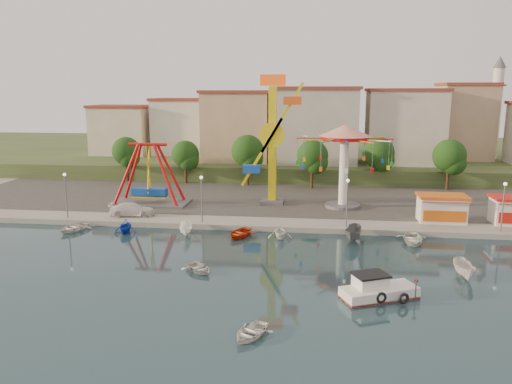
% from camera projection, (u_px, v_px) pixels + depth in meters
% --- Properties ---
extents(ground, '(200.00, 200.00, 0.00)m').
position_uv_depth(ground, '(259.00, 271.00, 42.67)').
color(ground, '#122732').
rests_on(ground, ground).
extents(quay_deck, '(200.00, 100.00, 0.60)m').
position_uv_depth(quay_deck, '(294.00, 164.00, 102.90)').
color(quay_deck, '#9E998E').
rests_on(quay_deck, ground).
extents(asphalt_pad, '(90.00, 28.00, 0.01)m').
position_uv_depth(asphalt_pad, '(283.00, 193.00, 71.72)').
color(asphalt_pad, '#4C4944').
rests_on(asphalt_pad, quay_deck).
extents(hill_terrace, '(200.00, 60.00, 3.00)m').
position_uv_depth(hill_terrace, '(295.00, 155.00, 107.52)').
color(hill_terrace, '#384C26').
rests_on(hill_terrace, ground).
extents(pirate_ship_ride, '(10.00, 5.00, 8.00)m').
position_uv_depth(pirate_ship_ride, '(149.00, 175.00, 64.27)').
color(pirate_ship_ride, '#59595E').
rests_on(pirate_ship_ride, quay_deck).
extents(kamikaze_tower, '(5.56, 3.10, 16.50)m').
position_uv_depth(kamikaze_tower, '(274.00, 143.00, 63.58)').
color(kamikaze_tower, '#59595E').
rests_on(kamikaze_tower, quay_deck).
extents(wave_swinger, '(11.60, 11.60, 10.40)m').
position_uv_depth(wave_swinger, '(344.00, 148.00, 61.77)').
color(wave_swinger, '#59595E').
rests_on(wave_swinger, quay_deck).
extents(booth_left, '(5.40, 3.78, 3.08)m').
position_uv_depth(booth_left, '(442.00, 208.00, 56.03)').
color(booth_left, white).
rests_on(booth_left, quay_deck).
extents(lamp_post_0, '(0.14, 0.14, 5.00)m').
position_uv_depth(lamp_post_0, '(66.00, 197.00, 57.56)').
color(lamp_post_0, '#59595E').
rests_on(lamp_post_0, quay_deck).
extents(lamp_post_1, '(0.14, 0.14, 5.00)m').
position_uv_depth(lamp_post_1, '(202.00, 200.00, 55.65)').
color(lamp_post_1, '#59595E').
rests_on(lamp_post_1, quay_deck).
extents(lamp_post_2, '(0.14, 0.14, 5.00)m').
position_uv_depth(lamp_post_2, '(347.00, 204.00, 53.74)').
color(lamp_post_2, '#59595E').
rests_on(lamp_post_2, quay_deck).
extents(lamp_post_3, '(0.14, 0.14, 5.00)m').
position_uv_depth(lamp_post_3, '(503.00, 208.00, 51.83)').
color(lamp_post_3, '#59595E').
rests_on(lamp_post_3, quay_deck).
extents(tree_0, '(4.60, 4.60, 7.19)m').
position_uv_depth(tree_0, '(126.00, 151.00, 80.63)').
color(tree_0, '#382314').
rests_on(tree_0, quay_deck).
extents(tree_1, '(4.35, 4.35, 6.80)m').
position_uv_depth(tree_1, '(185.00, 154.00, 78.78)').
color(tree_1, '#382314').
rests_on(tree_1, quay_deck).
extents(tree_2, '(5.02, 5.02, 7.85)m').
position_uv_depth(tree_2, '(248.00, 151.00, 77.02)').
color(tree_2, '#382314').
rests_on(tree_2, quay_deck).
extents(tree_3, '(4.68, 4.68, 7.32)m').
position_uv_depth(tree_3, '(312.00, 156.00, 74.50)').
color(tree_3, '#382314').
rests_on(tree_3, quay_deck).
extents(tree_4, '(4.86, 4.86, 7.60)m').
position_uv_depth(tree_4, '(378.00, 153.00, 76.17)').
color(tree_4, '#382314').
rests_on(tree_4, quay_deck).
extents(tree_5, '(4.83, 4.83, 7.54)m').
position_uv_depth(tree_5, '(449.00, 156.00, 73.22)').
color(tree_5, '#382314').
rests_on(tree_5, quay_deck).
extents(building_0, '(9.26, 9.53, 11.87)m').
position_uv_depth(building_0, '(105.00, 125.00, 89.66)').
color(building_0, beige).
rests_on(building_0, hill_terrace).
extents(building_1, '(12.33, 9.01, 8.63)m').
position_uv_depth(building_1, '(178.00, 133.00, 93.72)').
color(building_1, silver).
rests_on(building_1, hill_terrace).
extents(building_2, '(11.95, 9.28, 11.23)m').
position_uv_depth(building_2, '(248.00, 126.00, 92.45)').
color(building_2, tan).
rests_on(building_2, hill_terrace).
extents(building_3, '(12.59, 10.50, 9.20)m').
position_uv_depth(building_3, '(323.00, 134.00, 87.94)').
color(building_3, beige).
rests_on(building_3, hill_terrace).
extents(building_4, '(10.75, 9.23, 9.24)m').
position_uv_depth(building_4, '(398.00, 133.00, 89.63)').
color(building_4, beige).
rests_on(building_4, hill_terrace).
extents(building_5, '(12.77, 10.96, 11.21)m').
position_uv_depth(building_5, '(479.00, 129.00, 86.03)').
color(building_5, tan).
rests_on(building_5, hill_terrace).
extents(minaret, '(2.80, 2.80, 18.00)m').
position_uv_depth(minaret, '(496.00, 105.00, 88.37)').
color(minaret, silver).
rests_on(minaret, hill_terrace).
extents(cabin_motorboat, '(6.06, 4.31, 2.00)m').
position_uv_depth(cabin_motorboat, '(377.00, 291.00, 37.00)').
color(cabin_motorboat, white).
rests_on(cabin_motorboat, ground).
extents(rowboat_a, '(3.83, 3.85, 0.66)m').
position_uv_depth(rowboat_a, '(199.00, 268.00, 42.46)').
color(rowboat_a, silver).
rests_on(rowboat_a, ground).
extents(rowboat_b, '(3.30, 3.75, 0.65)m').
position_uv_depth(rowboat_b, '(250.00, 332.00, 31.21)').
color(rowboat_b, white).
rests_on(rowboat_b, ground).
extents(skiff, '(1.37, 3.61, 1.39)m').
position_uv_depth(skiff, '(464.00, 269.00, 41.04)').
color(skiff, silver).
rests_on(skiff, ground).
extents(van, '(5.46, 2.90, 1.51)m').
position_uv_depth(van, '(132.00, 209.00, 58.85)').
color(van, white).
rests_on(van, quay_deck).
extents(moored_boat_0, '(3.78, 4.50, 0.80)m').
position_uv_depth(moored_boat_0, '(73.00, 227.00, 54.72)').
color(moored_boat_0, silver).
rests_on(moored_boat_0, ground).
extents(moored_boat_1, '(2.82, 3.16, 1.52)m').
position_uv_depth(moored_boat_1, '(125.00, 226.00, 53.93)').
color(moored_boat_1, '#1437B4').
rests_on(moored_boat_1, ground).
extents(moored_boat_2, '(2.00, 3.72, 1.36)m').
position_uv_depth(moored_boat_2, '(186.00, 229.00, 53.14)').
color(moored_boat_2, white).
rests_on(moored_boat_2, ground).
extents(moored_boat_3, '(3.74, 4.46, 0.79)m').
position_uv_depth(moored_boat_3, '(239.00, 233.00, 52.51)').
color(moored_boat_3, '#BD340F').
rests_on(moored_boat_3, ground).
extents(moored_boat_4, '(2.89, 3.23, 1.54)m').
position_uv_depth(moored_boat_4, '(280.00, 231.00, 51.93)').
color(moored_boat_4, white).
rests_on(moored_boat_4, ground).
extents(moored_boat_5, '(2.36, 4.26, 1.55)m').
position_uv_depth(moored_boat_5, '(353.00, 233.00, 51.03)').
color(moored_boat_5, slate).
rests_on(moored_boat_5, ground).
extents(moored_boat_6, '(3.34, 4.45, 0.88)m').
position_uv_depth(moored_boat_6, '(413.00, 239.00, 50.39)').
color(moored_boat_6, silver).
rests_on(moored_boat_6, ground).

